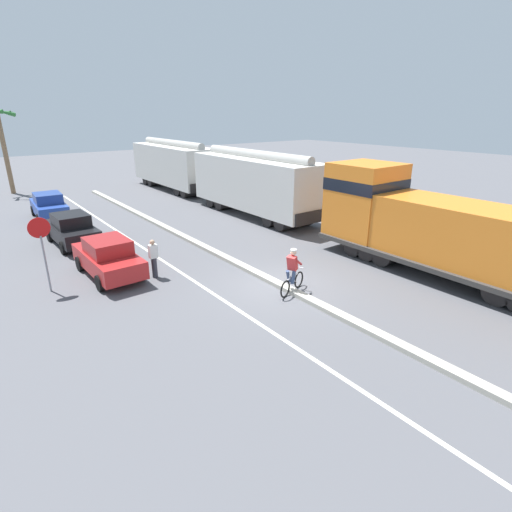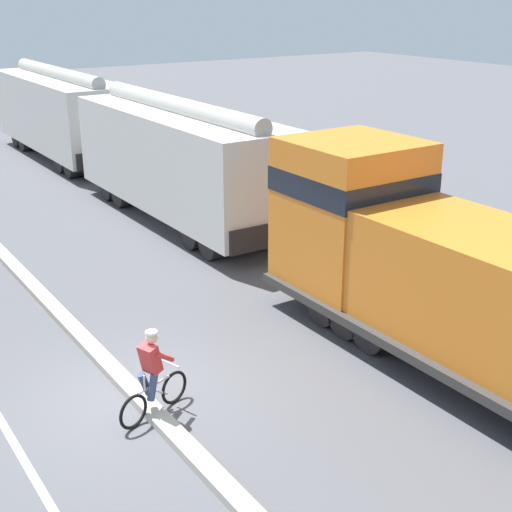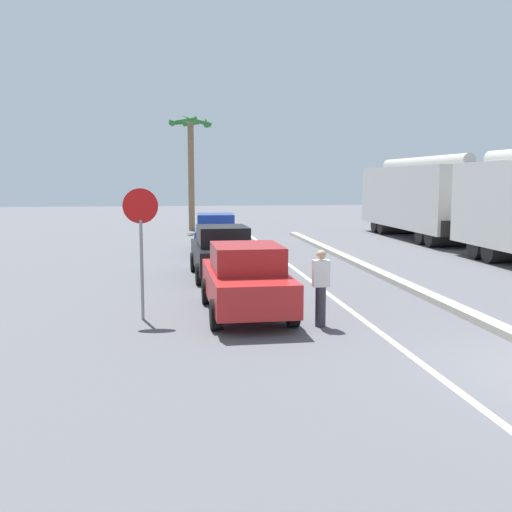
% 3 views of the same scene
% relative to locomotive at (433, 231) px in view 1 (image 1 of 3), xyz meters
% --- Properties ---
extents(ground_plane, '(120.00, 120.00, 0.00)m').
position_rel_locomotive_xyz_m(ground_plane, '(-6.09, 2.62, -1.80)').
color(ground_plane, '#56565B').
extents(median_curb, '(0.36, 36.00, 0.16)m').
position_rel_locomotive_xyz_m(median_curb, '(-6.09, 8.62, -1.72)').
color(median_curb, '#B2AD9E').
rests_on(median_curb, ground).
extents(lane_stripe, '(0.14, 36.00, 0.01)m').
position_rel_locomotive_xyz_m(lane_stripe, '(-8.49, 8.62, -1.79)').
color(lane_stripe, silver).
rests_on(lane_stripe, ground).
extents(locomotive, '(3.10, 11.61, 4.20)m').
position_rel_locomotive_xyz_m(locomotive, '(0.00, 0.00, 0.00)').
color(locomotive, orange).
rests_on(locomotive, ground).
extents(hopper_car_lead, '(2.90, 10.60, 4.18)m').
position_rel_locomotive_xyz_m(hopper_car_lead, '(-0.00, 12.16, 0.28)').
color(hopper_car_lead, silver).
rests_on(hopper_car_lead, ground).
extents(hopper_car_middle, '(2.90, 10.60, 4.18)m').
position_rel_locomotive_xyz_m(hopper_car_middle, '(-0.00, 23.76, 0.28)').
color(hopper_car_middle, beige).
rests_on(hopper_car_middle, ground).
extents(parked_car_red, '(1.89, 4.23, 1.62)m').
position_rel_locomotive_xyz_m(parked_car_red, '(-10.98, 7.71, -0.98)').
color(parked_car_red, red).
rests_on(parked_car_red, ground).
extents(parked_car_black, '(1.93, 4.25, 1.62)m').
position_rel_locomotive_xyz_m(parked_car_black, '(-11.10, 12.99, -0.98)').
color(parked_car_black, black).
rests_on(parked_car_black, ground).
extents(parked_car_blue, '(1.99, 4.28, 1.62)m').
position_rel_locomotive_xyz_m(parked_car_blue, '(-10.85, 19.54, -0.98)').
color(parked_car_blue, '#28479E').
rests_on(parked_car_blue, ground).
extents(cyclist, '(1.64, 0.68, 1.71)m').
position_rel_locomotive_xyz_m(cyclist, '(-6.07, 1.89, -0.98)').
color(cyclist, black).
rests_on(cyclist, ground).
extents(stop_sign, '(0.76, 0.08, 2.88)m').
position_rel_locomotive_xyz_m(stop_sign, '(-13.29, 7.55, 0.23)').
color(stop_sign, gray).
rests_on(stop_sign, ground).
extents(palm_tree_near, '(2.63, 2.74, 6.74)m').
position_rel_locomotive_xyz_m(palm_tree_near, '(-11.55, 30.25, 3.21)').
color(palm_tree_near, '#846647').
rests_on(palm_tree_near, ground).
extents(pedestrian_by_cars, '(0.34, 0.22, 1.62)m').
position_rel_locomotive_xyz_m(pedestrian_by_cars, '(-9.56, 6.40, -0.95)').
color(pedestrian_by_cars, '#33333D').
rests_on(pedestrian_by_cars, ground).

